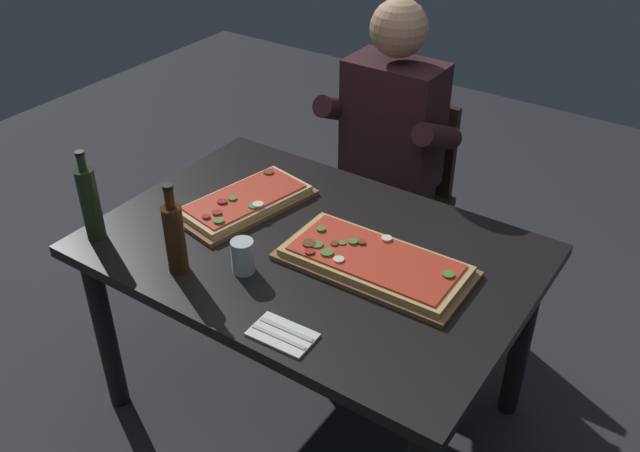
{
  "coord_description": "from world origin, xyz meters",
  "views": [
    {
      "loc": [
        1.06,
        -1.51,
        2.05
      ],
      "look_at": [
        0.0,
        0.05,
        0.79
      ],
      "focal_mm": 39.32,
      "sensor_mm": 36.0,
      "label": 1
    }
  ],
  "objects_px": {
    "pizza_rectangular_front": "(374,262)",
    "wine_bottle_dark": "(90,202)",
    "seated_diner": "(386,147)",
    "oil_bottle_amber": "(175,236)",
    "diner_chair": "(397,189)",
    "dining_table": "(312,269)",
    "pizza_rectangular_left": "(245,202)",
    "tumbler_near_camera": "(243,258)"
  },
  "relations": [
    {
      "from": "oil_bottle_amber",
      "to": "diner_chair",
      "type": "xyz_separation_m",
      "value": [
        0.13,
        1.19,
        -0.38
      ]
    },
    {
      "from": "oil_bottle_amber",
      "to": "dining_table",
      "type": "bearing_deg",
      "value": 51.15
    },
    {
      "from": "dining_table",
      "to": "oil_bottle_amber",
      "type": "height_order",
      "value": "oil_bottle_amber"
    },
    {
      "from": "oil_bottle_amber",
      "to": "seated_diner",
      "type": "height_order",
      "value": "seated_diner"
    },
    {
      "from": "dining_table",
      "to": "seated_diner",
      "type": "height_order",
      "value": "seated_diner"
    },
    {
      "from": "wine_bottle_dark",
      "to": "seated_diner",
      "type": "bearing_deg",
      "value": 66.49
    },
    {
      "from": "wine_bottle_dark",
      "to": "oil_bottle_amber",
      "type": "relative_size",
      "value": 1.05
    },
    {
      "from": "dining_table",
      "to": "pizza_rectangular_left",
      "type": "xyz_separation_m",
      "value": [
        -0.33,
        0.07,
        0.12
      ]
    },
    {
      "from": "pizza_rectangular_front",
      "to": "wine_bottle_dark",
      "type": "distance_m",
      "value": 0.92
    },
    {
      "from": "pizza_rectangular_front",
      "to": "tumbler_near_camera",
      "type": "relative_size",
      "value": 5.51
    },
    {
      "from": "tumbler_near_camera",
      "to": "dining_table",
      "type": "bearing_deg",
      "value": 66.95
    },
    {
      "from": "dining_table",
      "to": "oil_bottle_amber",
      "type": "distance_m",
      "value": 0.48
    },
    {
      "from": "oil_bottle_amber",
      "to": "diner_chair",
      "type": "distance_m",
      "value": 1.25
    },
    {
      "from": "pizza_rectangular_front",
      "to": "seated_diner",
      "type": "height_order",
      "value": "seated_diner"
    },
    {
      "from": "pizza_rectangular_left",
      "to": "oil_bottle_amber",
      "type": "height_order",
      "value": "oil_bottle_amber"
    },
    {
      "from": "dining_table",
      "to": "seated_diner",
      "type": "xyz_separation_m",
      "value": [
        -0.14,
        0.74,
        0.1
      ]
    },
    {
      "from": "wine_bottle_dark",
      "to": "oil_bottle_amber",
      "type": "bearing_deg",
      "value": 3.59
    },
    {
      "from": "oil_bottle_amber",
      "to": "pizza_rectangular_left",
      "type": "bearing_deg",
      "value": 98.84
    },
    {
      "from": "pizza_rectangular_left",
      "to": "seated_diner",
      "type": "relative_size",
      "value": 0.4
    },
    {
      "from": "pizza_rectangular_front",
      "to": "seated_diner",
      "type": "relative_size",
      "value": 0.45
    },
    {
      "from": "oil_bottle_amber",
      "to": "pizza_rectangular_front",
      "type": "bearing_deg",
      "value": 35.14
    },
    {
      "from": "dining_table",
      "to": "pizza_rectangular_left",
      "type": "relative_size",
      "value": 2.66
    },
    {
      "from": "pizza_rectangular_left",
      "to": "tumbler_near_camera",
      "type": "height_order",
      "value": "tumbler_near_camera"
    },
    {
      "from": "dining_table",
      "to": "diner_chair",
      "type": "xyz_separation_m",
      "value": [
        -0.14,
        0.86,
        -0.16
      ]
    },
    {
      "from": "pizza_rectangular_left",
      "to": "diner_chair",
      "type": "relative_size",
      "value": 0.61
    },
    {
      "from": "dining_table",
      "to": "pizza_rectangular_front",
      "type": "distance_m",
      "value": 0.25
    },
    {
      "from": "diner_chair",
      "to": "seated_diner",
      "type": "height_order",
      "value": "seated_diner"
    },
    {
      "from": "oil_bottle_amber",
      "to": "tumbler_near_camera",
      "type": "relative_size",
      "value": 2.74
    },
    {
      "from": "dining_table",
      "to": "pizza_rectangular_left",
      "type": "bearing_deg",
      "value": 168.44
    },
    {
      "from": "pizza_rectangular_left",
      "to": "diner_chair",
      "type": "bearing_deg",
      "value": 76.62
    },
    {
      "from": "pizza_rectangular_left",
      "to": "tumbler_near_camera",
      "type": "distance_m",
      "value": 0.37
    },
    {
      "from": "pizza_rectangular_front",
      "to": "oil_bottle_amber",
      "type": "xyz_separation_m",
      "value": [
        -0.49,
        -0.35,
        0.1
      ]
    },
    {
      "from": "dining_table",
      "to": "diner_chair",
      "type": "distance_m",
      "value": 0.88
    },
    {
      "from": "oil_bottle_amber",
      "to": "seated_diner",
      "type": "distance_m",
      "value": 1.08
    },
    {
      "from": "wine_bottle_dark",
      "to": "diner_chair",
      "type": "distance_m",
      "value": 1.35
    },
    {
      "from": "pizza_rectangular_left",
      "to": "pizza_rectangular_front",
      "type": "bearing_deg",
      "value": -5.33
    },
    {
      "from": "pizza_rectangular_left",
      "to": "diner_chair",
      "type": "height_order",
      "value": "diner_chair"
    },
    {
      "from": "oil_bottle_amber",
      "to": "tumbler_near_camera",
      "type": "xyz_separation_m",
      "value": [
        0.17,
        0.11,
        -0.07
      ]
    },
    {
      "from": "pizza_rectangular_front",
      "to": "seated_diner",
      "type": "xyz_separation_m",
      "value": [
        -0.37,
        0.72,
        -0.02
      ]
    },
    {
      "from": "pizza_rectangular_front",
      "to": "diner_chair",
      "type": "relative_size",
      "value": 0.69
    },
    {
      "from": "seated_diner",
      "to": "pizza_rectangular_left",
      "type": "bearing_deg",
      "value": -105.68
    },
    {
      "from": "pizza_rectangular_front",
      "to": "pizza_rectangular_left",
      "type": "bearing_deg",
      "value": 174.67
    }
  ]
}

